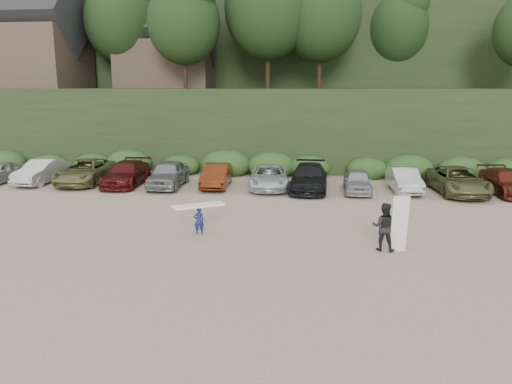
# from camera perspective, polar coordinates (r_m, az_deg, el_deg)

# --- Properties ---
(ground) EXTENTS (120.00, 120.00, 0.00)m
(ground) POSITION_cam_1_polar(r_m,az_deg,el_deg) (21.06, 3.32, -5.29)
(ground) COLOR tan
(ground) RESTS_ON ground
(hillside_backdrop) EXTENTS (90.00, 41.50, 28.00)m
(hillside_backdrop) POSITION_cam_1_polar(r_m,az_deg,el_deg) (56.21, 5.71, 17.14)
(hillside_backdrop) COLOR black
(hillside_backdrop) RESTS_ON ground
(parked_cars) EXTENTS (33.87, 6.01, 1.65)m
(parked_cars) POSITION_cam_1_polar(r_m,az_deg,el_deg) (30.92, -1.34, 1.82)
(parked_cars) COLOR #A4A3A8
(parked_cars) RESTS_ON ground
(child_surfer) EXTENTS (2.21, 1.66, 1.33)m
(child_surfer) POSITION_cam_1_polar(r_m,az_deg,el_deg) (21.43, -6.56, -2.53)
(child_surfer) COLOR navy
(child_surfer) RESTS_ON ground
(adult_surfer) EXTENTS (1.40, 0.90, 2.23)m
(adult_surfer) POSITION_cam_1_polar(r_m,az_deg,el_deg) (19.89, 14.56, -3.84)
(adult_surfer) COLOR black
(adult_surfer) RESTS_ON ground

